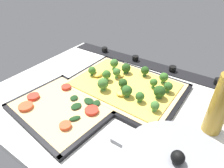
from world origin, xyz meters
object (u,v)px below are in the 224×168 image
Objects in this scene: baking_tray_front at (125,87)px; oil_bottle at (221,104)px; broccoli_pizza at (126,84)px; veggie_pizza_back at (61,107)px; baking_tray_back at (62,108)px.

baking_tray_front is 1.82× the size of oil_bottle.
broccoli_pizza is 30.56cm from oil_bottle.
veggie_pizza_back is at bearing 22.89° from oil_bottle.
oil_bottle is (-40.36, -17.06, 9.01)cm from baking_tray_back.
veggie_pizza_back is 1.31× the size of oil_bottle.
broccoli_pizza reaches higher than baking_tray_back.
baking_tray_front is at bearing 1.27° from broccoli_pizza.
broccoli_pizza is at bearing -117.59° from baking_tray_back.
baking_tray_back is 0.72cm from veggie_pizza_back.
baking_tray_back is 1.09× the size of veggie_pizza_back.
broccoli_pizza reaches higher than baking_tray_front.
veggie_pizza_back is 44.58cm from oil_bottle.
broccoli_pizza is at bearing -178.73° from baking_tray_front.
veggie_pizza_back reaches higher than baking_tray_front.
broccoli_pizza is at bearing -7.55° from oil_bottle.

